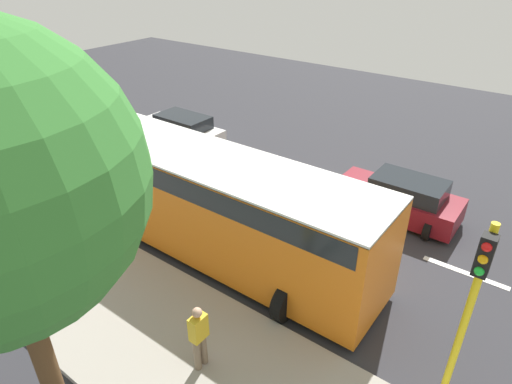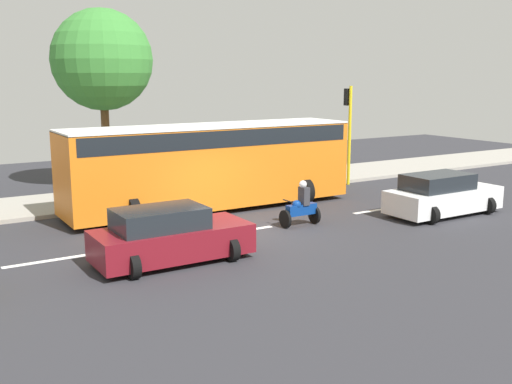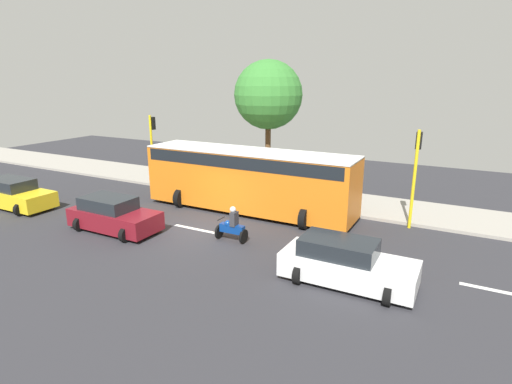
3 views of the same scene
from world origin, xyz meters
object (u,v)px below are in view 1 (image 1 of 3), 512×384
object	(u,v)px
city_bus	(208,197)
motorcycle	(251,173)
traffic_light_corner	(471,301)
car_white	(180,131)
pedestrian_near_signal	(199,336)
traffic_light_midblock	(17,120)
car_maroon	(399,198)

from	to	relation	value
city_bus	motorcycle	distance (m)	4.28
city_bus	traffic_light_corner	distance (m)	7.66
car_white	traffic_light_corner	xyz separation A→B (m)	(6.61, 14.05, 2.22)
pedestrian_near_signal	traffic_light_corner	size ratio (longest dim) A/B	0.38
car_white	traffic_light_midblock	xyz separation A→B (m)	(6.61, -1.14, 2.22)
city_bus	pedestrian_near_signal	distance (m)	4.67
pedestrian_near_signal	car_white	bearing A→B (deg)	-132.83
pedestrian_near_signal	traffic_light_corner	bearing A→B (deg)	115.90
pedestrian_near_signal	traffic_light_midblock	world-z (taller)	traffic_light_midblock
city_bus	traffic_light_midblock	size ratio (longest dim) A/B	2.44
city_bus	pedestrian_near_signal	xyz separation A→B (m)	(3.56, 2.92, -0.79)
car_white	pedestrian_near_signal	bearing A→B (deg)	47.17
motorcycle	traffic_light_corner	world-z (taller)	traffic_light_corner
motorcycle	traffic_light_midblock	bearing A→B (deg)	-50.66
car_maroon	traffic_light_corner	xyz separation A→B (m)	(6.65, 3.46, 2.22)
motorcycle	traffic_light_midblock	size ratio (longest dim) A/B	0.34
traffic_light_corner	traffic_light_midblock	size ratio (longest dim) A/B	1.00
car_white	car_maroon	bearing A→B (deg)	90.22
pedestrian_near_signal	traffic_light_midblock	bearing A→B (deg)	-101.69
traffic_light_corner	pedestrian_near_signal	bearing A→B (deg)	-64.10
motorcycle	pedestrian_near_signal	bearing A→B (deg)	29.81
car_maroon	traffic_light_midblock	xyz separation A→B (m)	(6.65, -11.74, 2.22)
pedestrian_near_signal	traffic_light_corner	world-z (taller)	traffic_light_corner
car_maroon	traffic_light_corner	world-z (taller)	traffic_light_corner
motorcycle	car_white	bearing A→B (deg)	-104.69
car_white	traffic_light_midblock	size ratio (longest dim) A/B	0.98
car_maroon	city_bus	xyz separation A→B (m)	(5.30, -4.00, 1.14)
pedestrian_near_signal	car_maroon	bearing A→B (deg)	173.02
car_maroon	car_white	bearing A→B (deg)	-89.78
pedestrian_near_signal	traffic_light_corner	distance (m)	5.38
car_maroon	motorcycle	distance (m)	5.53
car_maroon	motorcycle	bearing A→B (deg)	-75.18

